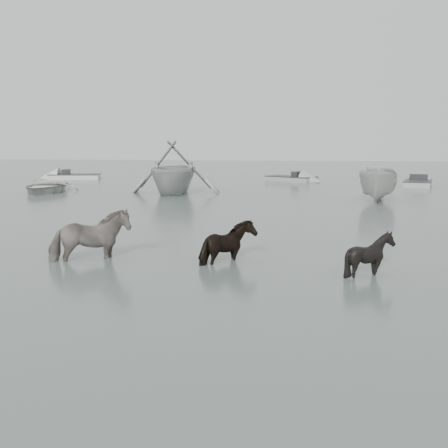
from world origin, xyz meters
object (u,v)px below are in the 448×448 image
at_px(pony_dark, 229,236).
at_px(rowboat_lead, 45,185).
at_px(pony_pinto, 89,227).
at_px(pony_black, 370,249).

xyz_separation_m(pony_dark, rowboat_lead, (-12.82, 16.78, -0.22)).
height_order(pony_pinto, pony_dark, pony_pinto).
bearing_deg(pony_dark, pony_pinto, 106.35).
xyz_separation_m(pony_dark, pony_black, (3.25, -0.88, -0.07)).
xyz_separation_m(pony_black, rowboat_lead, (-16.07, 17.66, -0.15)).
relative_size(pony_pinto, rowboat_lead, 0.46).
relative_size(pony_dark, rowboat_lead, 0.31).
relative_size(pony_pinto, pony_black, 1.68).
bearing_deg(pony_pinto, pony_black, -122.51).
height_order(pony_pinto, rowboat_lead, pony_pinto).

